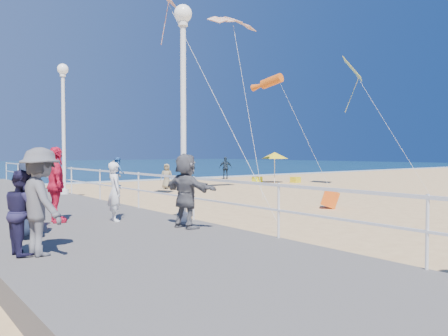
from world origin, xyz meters
TOP-DOWN VIEW (x-y plane):
  - ground at (0.00, 0.00)m, footprint 160.00×160.00m
  - surf_line at (0.00, 20.50)m, footprint 160.00×1.20m
  - boardwalk at (-7.50, 0.00)m, footprint 5.00×44.00m
  - railing at (-5.05, 0.00)m, footprint 0.05×42.00m
  - lamp_post_mid at (-5.35, 0.00)m, footprint 0.44×0.44m
  - lamp_post_far at (-5.35, 9.00)m, footprint 0.44×0.44m
  - woman_holding_toddler at (-6.71, 1.01)m, footprint 0.45×0.59m
  - toddler_held at (-6.56, 1.16)m, footprint 0.34×0.40m
  - spectator_2 at (-9.19, -1.61)m, footprint 0.85×1.25m
  - spectator_3 at (-7.92, 1.69)m, footprint 0.61×1.13m
  - spectator_4 at (-8.94, 0.04)m, footprint 0.79×0.91m
  - spectator_5 at (-5.87, -0.90)m, footprint 0.70×1.61m
  - spectator_6 at (-8.63, 0.89)m, footprint 0.37×0.56m
  - spectator_7 at (-9.40, -1.36)m, footprint 0.56×0.71m
  - beach_walker_a at (0.21, 16.48)m, footprint 1.20×1.01m
  - beach_walker_b at (10.32, 18.09)m, footprint 1.09×0.99m
  - beach_walker_c at (1.74, 12.78)m, footprint 0.85×0.81m
  - box_kite at (2.01, 1.27)m, footprint 0.87×0.90m
  - beach_umbrella at (10.19, 12.46)m, footprint 1.90×1.90m
  - beach_chair_left at (9.62, 13.62)m, footprint 0.55×0.55m
  - beach_chair_right at (11.55, 11.77)m, footprint 0.55×0.55m
  - kite_parafoil at (2.86, 8.05)m, footprint 2.67×0.94m
  - kite_windsock at (7.55, 10.07)m, footprint 0.97×2.45m
  - kite_diamond_multi at (11.23, 6.92)m, footprint 1.99×1.80m

SIDE VIEW (x-z plane):
  - ground at x=0.00m, z-range 0.00..0.00m
  - surf_line at x=0.00m, z-range 0.01..0.05m
  - boardwalk at x=-7.50m, z-range 0.00..0.40m
  - beach_chair_left at x=9.62m, z-range 0.00..0.40m
  - beach_chair_right at x=11.55m, z-range 0.00..0.40m
  - box_kite at x=2.01m, z-range -0.07..0.67m
  - beach_walker_c at x=1.74m, z-range 0.00..1.46m
  - beach_walker_a at x=0.21m, z-range 0.00..1.62m
  - beach_walker_b at x=10.32m, z-range 0.00..1.78m
  - spectator_7 at x=-9.40m, z-range 0.40..1.81m
  - woman_holding_toddler at x=-6.71m, z-range 0.40..1.87m
  - spectator_6 at x=-8.63m, z-range 0.40..1.93m
  - spectator_4 at x=-8.94m, z-range 0.40..1.97m
  - spectator_5 at x=-5.87m, z-range 0.40..2.08m
  - railing at x=-5.05m, z-range 0.98..1.53m
  - spectator_2 at x=-9.19m, z-range 0.40..2.18m
  - spectator_3 at x=-7.92m, z-range 0.40..2.24m
  - toddler_held at x=-6.56m, z-range 1.25..1.98m
  - beach_umbrella at x=10.19m, z-range 0.84..2.98m
  - lamp_post_mid at x=-5.35m, z-range 1.00..6.32m
  - lamp_post_far at x=-5.35m, z-range 1.00..6.32m
  - kite_windsock at x=7.55m, z-range 5.93..6.97m
  - kite_diamond_multi at x=11.23m, z-range 6.48..7.81m
  - kite_parafoil at x=2.86m, z-range 8.48..9.13m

